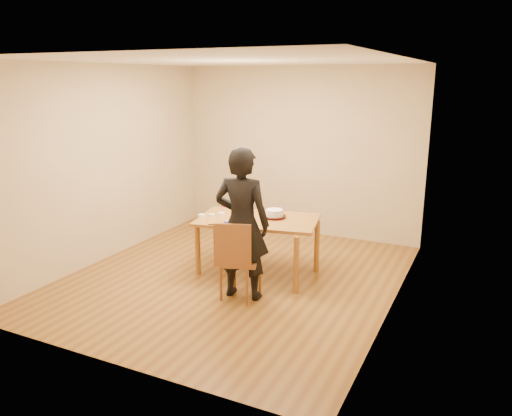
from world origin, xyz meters
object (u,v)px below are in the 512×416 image
at_px(dining_chair, 240,261).
at_px(cake, 274,213).
at_px(person, 242,224).
at_px(cake_plate, 274,217).
at_px(dining_table, 258,220).

bearing_deg(dining_chair, cake, 70.04).
distance_m(dining_chair, person, 0.44).
xyz_separation_m(dining_chair, cake_plate, (0.03, 0.91, 0.31)).
bearing_deg(cake_plate, person, -91.83).
height_order(dining_chair, cake_plate, cake_plate).
relative_size(cake_plate, person, 0.17).
relative_size(dining_table, cake_plate, 5.01).
height_order(dining_table, dining_chair, dining_table).
distance_m(cake_plate, cake, 0.05).
xyz_separation_m(cake, person, (-0.03, -0.86, 0.08)).
bearing_deg(person, cake_plate, -98.29).
relative_size(dining_chair, cake_plate, 1.31).
height_order(dining_chair, cake, cake).
distance_m(dining_table, person, 0.76).
xyz_separation_m(dining_chair, cake, (0.03, 0.91, 0.36)).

